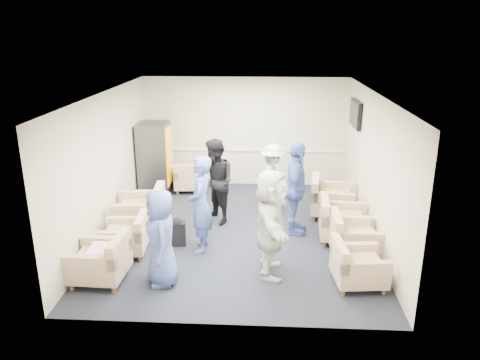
# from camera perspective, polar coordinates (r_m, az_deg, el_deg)

# --- Properties ---
(floor) EXTENTS (6.00, 6.00, 0.00)m
(floor) POSITION_cam_1_polar(r_m,az_deg,el_deg) (9.23, -0.21, -6.39)
(floor) COLOR black
(floor) RESTS_ON ground
(ceiling) EXTENTS (6.00, 6.00, 0.00)m
(ceiling) POSITION_cam_1_polar(r_m,az_deg,el_deg) (8.47, -0.23, 10.46)
(ceiling) COLOR white
(ceiling) RESTS_ON back_wall
(back_wall) EXTENTS (5.00, 0.02, 2.70)m
(back_wall) POSITION_cam_1_polar(r_m,az_deg,el_deg) (11.66, 0.66, 5.85)
(back_wall) COLOR beige
(back_wall) RESTS_ON floor
(front_wall) EXTENTS (5.00, 0.02, 2.70)m
(front_wall) POSITION_cam_1_polar(r_m,az_deg,el_deg) (5.95, -1.94, -6.54)
(front_wall) COLOR beige
(front_wall) RESTS_ON floor
(left_wall) EXTENTS (0.02, 6.00, 2.70)m
(left_wall) POSITION_cam_1_polar(r_m,az_deg,el_deg) (9.24, -15.89, 1.86)
(left_wall) COLOR beige
(left_wall) RESTS_ON floor
(right_wall) EXTENTS (0.02, 6.00, 2.70)m
(right_wall) POSITION_cam_1_polar(r_m,az_deg,el_deg) (8.97, 15.94, 1.36)
(right_wall) COLOR beige
(right_wall) RESTS_ON floor
(chair_rail) EXTENTS (4.98, 0.04, 0.06)m
(chair_rail) POSITION_cam_1_polar(r_m,az_deg,el_deg) (11.75, 0.64, 3.69)
(chair_rail) COLOR silver
(chair_rail) RESTS_ON back_wall
(tv) EXTENTS (0.10, 1.00, 0.58)m
(tv) POSITION_cam_1_polar(r_m,az_deg,el_deg) (10.52, 13.88, 7.85)
(tv) COLOR black
(tv) RESTS_ON right_wall
(armchair_left_near) EXTENTS (0.84, 0.84, 0.65)m
(armchair_left_near) POSITION_cam_1_polar(r_m,az_deg,el_deg) (7.75, -16.39, -9.57)
(armchair_left_near) COLOR tan
(armchair_left_near) RESTS_ON floor
(armchair_left_mid) EXTENTS (0.82, 0.82, 0.61)m
(armchair_left_mid) POSITION_cam_1_polar(r_m,az_deg,el_deg) (8.54, -13.57, -6.80)
(armchair_left_mid) COLOR tan
(armchair_left_mid) RESTS_ON floor
(armchair_left_far) EXTENTS (1.00, 1.00, 0.74)m
(armchair_left_far) POSITION_cam_1_polar(r_m,az_deg,el_deg) (9.42, -11.73, -3.84)
(armchair_left_far) COLOR tan
(armchair_left_far) RESTS_ON floor
(armchair_right_near) EXTENTS (0.83, 0.83, 0.61)m
(armchair_right_near) POSITION_cam_1_polar(r_m,az_deg,el_deg) (7.57, 13.91, -10.25)
(armchair_right_near) COLOR tan
(armchair_right_near) RESTS_ON floor
(armchair_right_midnear) EXTENTS (0.83, 0.83, 0.66)m
(armchair_right_midnear) POSITION_cam_1_polar(r_m,az_deg,el_deg) (8.44, 13.45, -6.94)
(armchair_right_midnear) COLOR tan
(armchair_right_midnear) RESTS_ON floor
(armchair_right_midfar) EXTENTS (0.91, 0.91, 0.69)m
(armchair_right_midfar) POSITION_cam_1_polar(r_m,az_deg,el_deg) (9.00, 12.07, -5.11)
(armchair_right_midfar) COLOR tan
(armchair_right_midfar) RESTS_ON floor
(armchair_right_far) EXTENTS (0.99, 0.99, 0.71)m
(armchair_right_far) POSITION_cam_1_polar(r_m,az_deg,el_deg) (10.07, 10.82, -2.40)
(armchair_right_far) COLOR tan
(armchair_right_far) RESTS_ON floor
(armchair_corner) EXTENTS (0.84, 0.84, 0.63)m
(armchair_corner) POSITION_cam_1_polar(r_m,az_deg,el_deg) (11.46, -5.96, 0.16)
(armchair_corner) COLOR tan
(armchair_corner) RESTS_ON floor
(vending_machine) EXTENTS (0.70, 0.82, 1.73)m
(vending_machine) POSITION_cam_1_polar(r_m,az_deg,el_deg) (11.24, -10.28, 2.54)
(vending_machine) COLOR #4A4A51
(vending_machine) RESTS_ON floor
(backpack) EXTENTS (0.34, 0.27, 0.53)m
(backpack) POSITION_cam_1_polar(r_m,az_deg,el_deg) (8.70, -7.69, -6.15)
(backpack) COLOR black
(backpack) RESTS_ON floor
(pillow) EXTENTS (0.40, 0.51, 0.14)m
(pillow) POSITION_cam_1_polar(r_m,az_deg,el_deg) (7.68, -16.56, -8.39)
(pillow) COLOR silver
(pillow) RESTS_ON armchair_left_near
(person_front_left) EXTENTS (0.70, 0.87, 1.55)m
(person_front_left) POSITION_cam_1_polar(r_m,az_deg,el_deg) (7.29, -9.60, -6.95)
(person_front_left) COLOR #455AA7
(person_front_left) RESTS_ON floor
(person_mid_left) EXTENTS (0.42, 0.64, 1.74)m
(person_mid_left) POSITION_cam_1_polar(r_m,az_deg,el_deg) (8.23, -4.82, -3.00)
(person_mid_left) COLOR #455AA7
(person_mid_left) RESTS_ON floor
(person_back_left) EXTENTS (1.04, 1.07, 1.74)m
(person_back_left) POSITION_cam_1_polar(r_m,az_deg,el_deg) (9.40, -2.98, -0.25)
(person_back_left) COLOR black
(person_back_left) RESTS_ON floor
(person_back_right) EXTENTS (0.71, 1.06, 1.52)m
(person_back_right) POSITION_cam_1_polar(r_m,az_deg,el_deg) (9.97, 4.01, 0.14)
(person_back_right) COLOR silver
(person_back_right) RESTS_ON floor
(person_mid_right) EXTENTS (0.58, 1.11, 1.82)m
(person_mid_right) POSITION_cam_1_polar(r_m,az_deg,el_deg) (8.95, 6.80, -1.06)
(person_mid_right) COLOR #455AA7
(person_mid_right) RESTS_ON floor
(person_front_right) EXTENTS (0.53, 1.65, 1.78)m
(person_front_right) POSITION_cam_1_polar(r_m,az_deg,el_deg) (7.42, 3.81, -5.26)
(person_front_right) COLOR silver
(person_front_right) RESTS_ON floor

